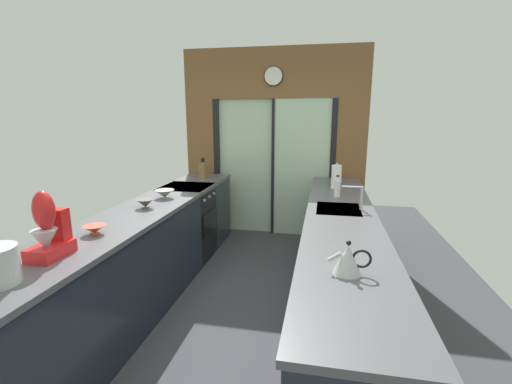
{
  "coord_description": "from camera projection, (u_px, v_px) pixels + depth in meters",
  "views": [
    {
      "loc": [
        0.74,
        -2.68,
        1.78
      ],
      "look_at": [
        0.04,
        0.89,
        0.97
      ],
      "focal_mm": 24.43,
      "sensor_mm": 36.0,
      "label": 1
    }
  ],
  "objects": [
    {
      "name": "left_counter_run",
      "position": [
        142.0,
        257.0,
        3.29
      ],
      "size": [
        0.62,
        3.8,
        0.92
      ],
      "color": "#1E232D",
      "rests_on": "ground_plane"
    },
    {
      "name": "back_wall_unit",
      "position": [
        273.0,
        132.0,
        5.06
      ],
      "size": [
        2.64,
        0.12,
        2.7
      ],
      "color": "brown",
      "rests_on": "ground_plane"
    },
    {
      "name": "mixing_bowl_far",
      "position": [
        165.0,
        194.0,
        3.65
      ],
      "size": [
        0.2,
        0.2,
        0.09
      ],
      "color": "gray",
      "rests_on": "left_counter_run"
    },
    {
      "name": "stand_mixer",
      "position": [
        49.0,
        232.0,
        2.12
      ],
      "size": [
        0.17,
        0.27,
        0.42
      ],
      "color": "red",
      "rests_on": "left_counter_run"
    },
    {
      "name": "soap_bottle",
      "position": [
        337.0,
        188.0,
        3.69
      ],
      "size": [
        0.07,
        0.07,
        0.23
      ],
      "color": "silver",
      "rests_on": "right_counter_run"
    },
    {
      "name": "ground_plane",
      "position": [
        247.0,
        288.0,
        3.67
      ],
      "size": [
        5.04,
        7.6,
        0.02
      ],
      "primitive_type": "cube",
      "color": "#38383D"
    },
    {
      "name": "paper_towel_roll",
      "position": [
        336.0,
        177.0,
        4.11
      ],
      "size": [
        0.14,
        0.14,
        0.3
      ],
      "color": "#B7BABC",
      "rests_on": "right_counter_run"
    },
    {
      "name": "knife_block",
      "position": [
        203.0,
        170.0,
        4.79
      ],
      "size": [
        0.08,
        0.14,
        0.28
      ],
      "color": "brown",
      "rests_on": "left_counter_run"
    },
    {
      "name": "mixing_bowl_mid",
      "position": [
        145.0,
        203.0,
        3.26
      ],
      "size": [
        0.17,
        0.17,
        0.08
      ],
      "color": "#514C47",
      "rests_on": "left_counter_run"
    },
    {
      "name": "right_counter_run",
      "position": [
        339.0,
        265.0,
        3.11
      ],
      "size": [
        0.62,
        3.8,
        0.92
      ],
      "color": "#1E232D",
      "rests_on": "ground_plane"
    },
    {
      "name": "mixing_bowl_near",
      "position": [
        95.0,
        229.0,
        2.55
      ],
      "size": [
        0.16,
        0.16,
        0.07
      ],
      "color": "#BC4C38",
      "rests_on": "left_counter_run"
    },
    {
      "name": "sink_faucet",
      "position": [
        358.0,
        194.0,
        3.18
      ],
      "size": [
        0.19,
        0.02,
        0.22
      ],
      "color": "#B7BABC",
      "rests_on": "right_counter_run"
    },
    {
      "name": "oven_range",
      "position": [
        188.0,
        223.0,
        4.36
      ],
      "size": [
        0.6,
        0.6,
        0.92
      ],
      "color": "black",
      "rests_on": "ground_plane"
    },
    {
      "name": "kettle",
      "position": [
        348.0,
        259.0,
        1.91
      ],
      "size": [
        0.24,
        0.16,
        0.19
      ],
      "color": "#B7BABC",
      "rests_on": "right_counter_run"
    }
  ]
}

